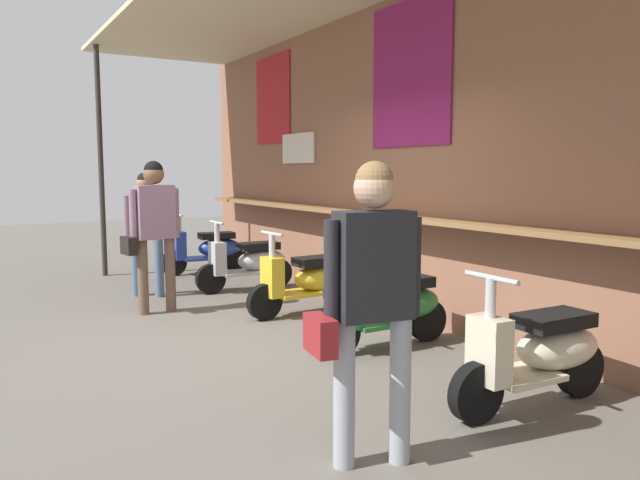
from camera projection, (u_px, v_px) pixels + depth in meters
ground_plane at (252, 343)px, 5.80m from camera, size 30.96×30.96×0.00m
market_stall_facade at (407, 132)px, 6.50m from camera, size 11.06×2.67×3.64m
scooter_blue at (210, 249)px, 9.76m from camera, size 0.49×1.40×0.97m
scooter_silver at (251, 262)px, 8.38m from camera, size 0.46×1.40×0.97m
scooter_yellow at (309, 280)px, 6.98m from camera, size 0.47×1.40×0.97m
scooter_green at (392, 306)px, 5.64m from camera, size 0.46×1.40×0.97m
scooter_cream at (541, 352)px, 4.20m from camera, size 0.46×1.40×0.97m
shopper_with_handbag at (154, 220)px, 6.93m from camera, size 0.33×0.68×1.75m
shopper_browsing at (371, 283)px, 3.29m from camera, size 0.30×0.67×1.69m
shopper_passing at (146, 221)px, 7.87m from camera, size 0.34×0.53×1.61m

